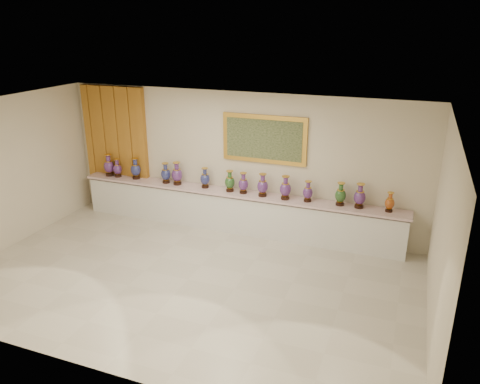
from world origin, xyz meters
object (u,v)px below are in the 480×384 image
(counter, at_px, (234,211))
(vase_0, at_px, (109,166))
(vase_1, at_px, (117,169))
(vase_2, at_px, (136,170))

(counter, height_order, vase_0, vase_0)
(vase_0, relative_size, vase_1, 1.20)
(vase_1, distance_m, vase_2, 0.48)
(vase_0, xyz_separation_m, vase_2, (0.71, 0.03, -0.01))
(vase_0, bearing_deg, vase_1, -1.08)
(vase_2, bearing_deg, counter, -0.30)
(counter, bearing_deg, vase_1, -179.61)
(counter, xyz_separation_m, vase_0, (-3.16, -0.02, 0.70))
(vase_0, distance_m, vase_1, 0.24)
(vase_0, bearing_deg, counter, 0.28)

